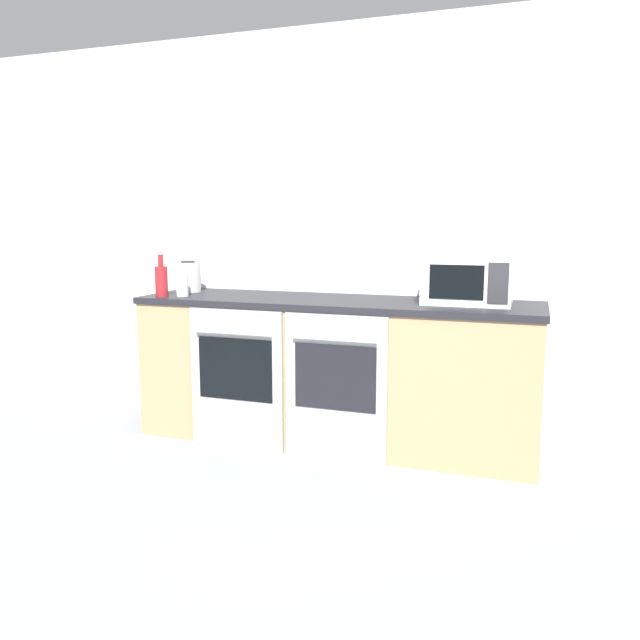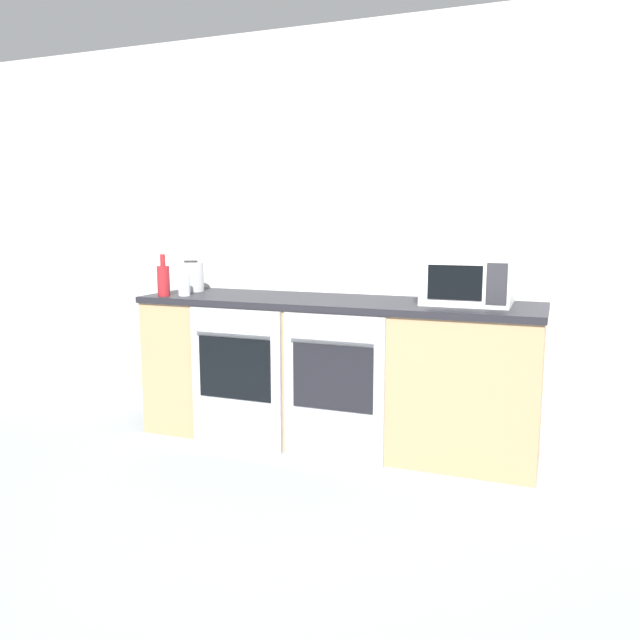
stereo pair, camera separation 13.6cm
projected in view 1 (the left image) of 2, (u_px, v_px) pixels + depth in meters
The scene contains 9 objects.
ground_plane at pixel (194, 591), 2.32m from camera, with size 16.00×16.00×0.00m, color gray.
wall_back at pixel (352, 232), 4.08m from camera, with size 10.00×0.06×2.60m.
counter_back at pixel (336, 370), 3.89m from camera, with size 2.46×0.66×0.90m.
oven_left at pixel (237, 379), 3.74m from camera, with size 0.60×0.06×0.85m.
oven_right at pixel (336, 387), 3.54m from camera, with size 0.60×0.06×0.85m.
microwave at pixel (468, 279), 3.61m from camera, with size 0.49×0.40×0.28m.
bottle_clear at pixel (182, 284), 3.96m from camera, with size 0.07×0.07×0.20m.
bottle_red at pixel (161, 280), 3.93m from camera, with size 0.08×0.08×0.27m.
kettle at pixel (188, 277), 4.21m from camera, with size 0.17×0.17×0.21m.
Camera 1 is at (1.14, -1.87, 1.36)m, focal length 35.00 mm.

